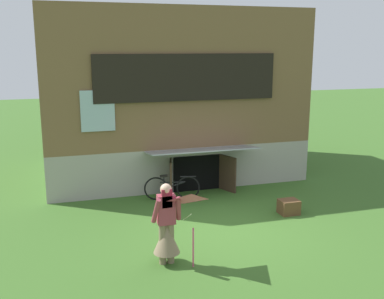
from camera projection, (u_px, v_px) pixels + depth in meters
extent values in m
plane|color=#386023|center=(223.00, 229.00, 10.74)|extent=(60.00, 60.00, 0.00)
cube|color=#9E998E|center=(166.00, 151.00, 15.78)|extent=(7.91, 5.11, 1.29)
cube|color=brown|center=(165.00, 74.00, 15.20)|extent=(7.91, 5.11, 3.98)
cube|color=black|center=(187.00, 77.00, 12.78)|extent=(5.21, 0.08, 1.30)
cube|color=#9EB7C6|center=(187.00, 77.00, 12.79)|extent=(5.05, 0.04, 1.18)
cube|color=#9EB7C6|center=(98.00, 111.00, 12.26)|extent=(0.90, 0.06, 1.10)
cube|color=black|center=(197.00, 173.00, 13.49)|extent=(1.40, 0.03, 1.05)
cube|color=#3D2B1E|center=(171.00, 178.00, 12.98)|extent=(0.23, 0.69, 1.05)
cube|color=#3D2B1E|center=(227.00, 173.00, 13.47)|extent=(0.33, 0.67, 1.05)
cube|color=gray|center=(202.00, 150.00, 12.81)|extent=(3.09, 1.09, 0.18)
cylinder|color=#7F6B51|center=(163.00, 244.00, 8.93)|extent=(0.14, 0.14, 0.82)
cylinder|color=#7F6B51|center=(171.00, 243.00, 8.98)|extent=(0.14, 0.14, 0.82)
cone|color=#7F6B51|center=(167.00, 238.00, 8.93)|extent=(0.52, 0.52, 0.62)
cube|color=#993847|center=(166.00, 209.00, 8.80)|extent=(0.34, 0.20, 0.58)
cylinder|color=#993847|center=(156.00, 211.00, 8.64)|extent=(0.17, 0.33, 0.54)
cylinder|color=#993847|center=(179.00, 209.00, 8.76)|extent=(0.17, 0.33, 0.54)
cube|color=maroon|center=(167.00, 198.00, 8.69)|extent=(0.20, 0.08, 0.36)
sphere|color=#D8AD8E|center=(166.00, 189.00, 8.71)|extent=(0.22, 0.22, 0.22)
pyramid|color=#E54C7F|center=(191.00, 211.00, 8.37)|extent=(0.75, 0.62, 0.39)
cylinder|color=beige|center=(187.00, 217.00, 8.69)|extent=(0.01, 0.55, 0.33)
cylinder|color=#E54C7F|center=(193.00, 247.00, 8.80)|extent=(0.03, 0.03, 0.80)
torus|color=black|center=(188.00, 188.00, 12.75)|extent=(0.65, 0.18, 0.66)
torus|color=black|center=(156.00, 189.00, 12.68)|extent=(0.65, 0.18, 0.66)
cylinder|color=black|center=(172.00, 182.00, 12.68)|extent=(0.66, 0.17, 0.04)
cylinder|color=black|center=(172.00, 186.00, 12.70)|extent=(0.72, 0.19, 0.27)
cylinder|color=black|center=(164.00, 183.00, 12.66)|extent=(0.04, 0.04, 0.37)
cube|color=black|center=(164.00, 176.00, 12.62)|extent=(0.20, 0.08, 0.05)
cylinder|color=black|center=(188.00, 177.00, 12.68)|extent=(0.44, 0.12, 0.03)
cube|color=brown|center=(289.00, 207.00, 11.66)|extent=(0.48, 0.41, 0.37)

